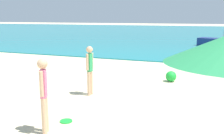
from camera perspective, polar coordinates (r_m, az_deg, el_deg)
The scene contains 5 objects.
water at distance 44.01m, azimuth 19.11°, elevation 7.20°, with size 160.00×60.00×0.06m, color teal.
person_standing at distance 5.59m, azimuth -14.75°, elevation -5.24°, with size 0.21×0.35×1.61m.
frisbee at distance 6.37m, azimuth -10.05°, elevation -11.61°, with size 0.29×0.29×0.03m, color green.
person_distant at distance 8.13m, azimuth -4.90°, elevation -0.12°, with size 0.21×0.36×1.55m.
beach_ball at distance 10.18m, azimuth 12.82°, elevation -2.01°, with size 0.41×0.41×0.41m, color green.
Camera 1 is at (2.06, 1.89, 2.44)m, focal length 41.67 mm.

